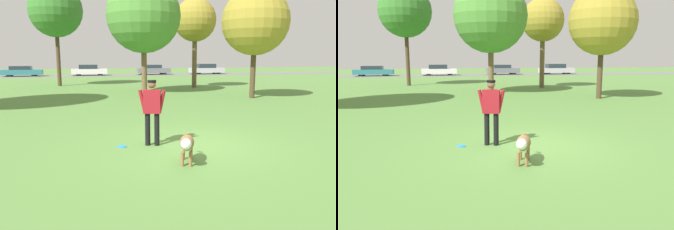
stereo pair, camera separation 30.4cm
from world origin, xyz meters
TOP-DOWN VIEW (x-y plane):
  - ground_plane at (0.00, 0.00)m, footprint 120.00×120.00m
  - far_road_strip at (0.00, 34.02)m, footprint 120.00×6.00m
  - person at (-0.93, 0.25)m, footprint 0.68×0.34m
  - dog at (-0.52, -1.36)m, footprint 0.55×1.09m
  - frisbee at (-1.69, 0.28)m, footprint 0.22×0.22m
  - tree_far_right at (5.22, 15.34)m, footprint 3.05×3.05m
  - tree_mid_center at (0.99, 12.36)m, footprint 4.46×4.46m
  - tree_near_right at (6.28, 8.55)m, footprint 3.55×3.55m
  - tree_far_left at (-4.51, 19.23)m, footprint 4.01×4.01m
  - parked_car_teal at (-9.77, 33.98)m, footprint 4.51×1.78m
  - parked_car_white at (-2.13, 33.88)m, footprint 4.25×1.81m
  - parked_car_grey at (5.96, 34.32)m, footprint 4.27×1.84m
  - parked_car_silver at (13.14, 33.85)m, footprint 4.58×1.80m

SIDE VIEW (x-z plane):
  - ground_plane at x=0.00m, z-range 0.00..0.00m
  - far_road_strip at x=0.00m, z-range 0.00..0.01m
  - frisbee at x=-1.69m, z-range 0.00..0.02m
  - dog at x=-0.52m, z-range 0.11..0.75m
  - parked_car_teal at x=-9.77m, z-range 0.00..1.21m
  - parked_car_grey at x=5.96m, z-range 0.01..1.27m
  - parked_car_white at x=-2.13m, z-range -0.01..1.31m
  - parked_car_silver at x=13.14m, z-range -0.01..1.34m
  - person at x=-0.93m, z-range 0.15..1.80m
  - tree_near_right at x=6.28m, z-range 1.13..6.97m
  - tree_mid_center at x=0.99m, z-range 1.20..8.09m
  - tree_far_right at x=5.22m, z-range 1.61..7.96m
  - tree_far_left at x=-4.51m, z-range 1.82..9.53m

